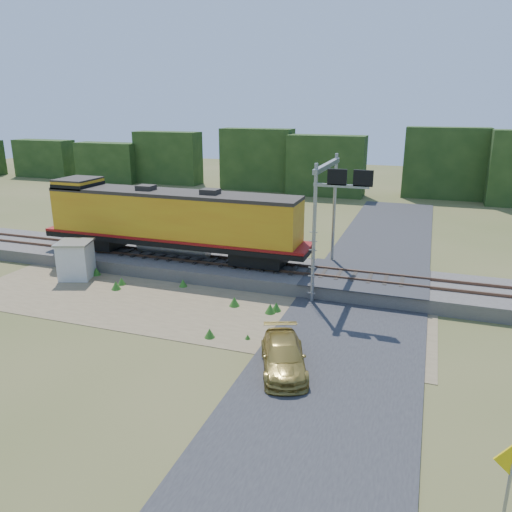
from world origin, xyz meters
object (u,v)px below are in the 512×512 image
at_px(shed, 76,260).
at_px(road_sign, 510,478).
at_px(car, 283,356).
at_px(signal_gantry, 331,195).
at_px(locomotive, 169,220).

relative_size(shed, road_sign, 0.91).
height_order(shed, car, shed).
bearing_deg(signal_gantry, road_sign, -64.01).
bearing_deg(car, road_sign, -59.57).
bearing_deg(locomotive, road_sign, -41.91).
xyz_separation_m(shed, signal_gantry, (15.16, 3.06, 4.46)).
distance_m(locomotive, shed, 6.25).
relative_size(shed, car, 0.59).
bearing_deg(road_sign, car, 140.97).
distance_m(locomotive, road_sign, 24.61).
bearing_deg(signal_gantry, shed, -168.58).
xyz_separation_m(signal_gantry, car, (0.18, -9.65, -5.03)).
bearing_deg(car, signal_gantry, 70.50).
bearing_deg(road_sign, signal_gantry, 115.99).
bearing_deg(signal_gantry, locomotive, 176.33).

